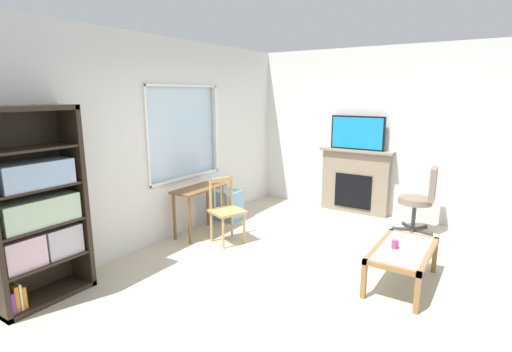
% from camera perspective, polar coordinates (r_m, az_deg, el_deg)
% --- Properties ---
extents(ground, '(6.22, 5.42, 0.02)m').
position_cam_1_polar(ground, '(4.71, 7.68, -13.76)').
color(ground, beige).
extents(wall_back_with_window, '(5.22, 0.15, 2.79)m').
position_cam_1_polar(wall_back_with_window, '(5.56, -13.15, 5.07)').
color(wall_back_with_window, silver).
rests_on(wall_back_with_window, ground).
extents(wall_right, '(0.12, 4.62, 2.79)m').
position_cam_1_polar(wall_right, '(6.79, 17.80, 6.13)').
color(wall_right, silver).
rests_on(wall_right, ground).
extents(bookshelf, '(0.90, 0.38, 1.94)m').
position_cam_1_polar(bookshelf, '(4.31, -30.01, -4.56)').
color(bookshelf, '#2D2319').
rests_on(bookshelf, ground).
extents(desk_under_window, '(0.83, 0.39, 0.71)m').
position_cam_1_polar(desk_under_window, '(5.65, -8.49, -3.09)').
color(desk_under_window, brown).
rests_on(desk_under_window, ground).
extents(wooden_chair, '(0.54, 0.53, 0.90)m').
position_cam_1_polar(wooden_chair, '(5.34, -4.48, -5.05)').
color(wooden_chair, tan).
rests_on(wooden_chair, ground).
extents(plastic_drawer_unit, '(0.35, 0.40, 0.49)m').
position_cam_1_polar(plastic_drawer_unit, '(6.33, -4.21, -4.33)').
color(plastic_drawer_unit, '#72ADDB').
rests_on(plastic_drawer_unit, ground).
extents(fireplace, '(0.26, 1.25, 1.11)m').
position_cam_1_polar(fireplace, '(6.86, 14.52, -0.72)').
color(fireplace, gray).
rests_on(fireplace, ground).
extents(tv, '(0.06, 0.91, 0.57)m').
position_cam_1_polar(tv, '(6.72, 14.85, 6.22)').
color(tv, black).
rests_on(tv, fireplace).
extents(office_chair, '(0.57, 0.58, 1.00)m').
position_cam_1_polar(office_chair, '(6.18, 23.42, -2.79)').
color(office_chair, '#7A6B5B').
rests_on(office_chair, ground).
extents(coffee_table, '(1.08, 0.56, 0.42)m').
position_cam_1_polar(coffee_table, '(4.50, 21.01, -10.66)').
color(coffee_table, '#8C9E99').
rests_on(coffee_table, ground).
extents(sippy_cup, '(0.07, 0.07, 0.09)m').
position_cam_1_polar(sippy_cup, '(4.42, 19.96, -9.50)').
color(sippy_cup, '#DB3D84').
rests_on(sippy_cup, coffee_table).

